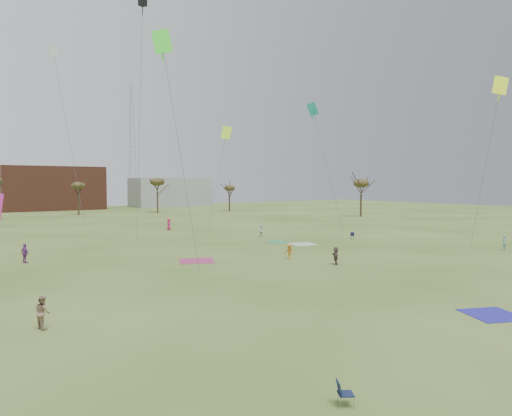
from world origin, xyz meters
TOP-DOWN VIEW (x-y plane):
  - ground at (0.00, 0.00)m, footprint 260.00×260.00m
  - spectator_fore_b at (-16.48, 7.48)m, footprint 0.83×0.97m
  - spectator_fore_c at (9.04, 12.20)m, footprint 1.21×1.55m
  - flyer_mid_b at (7.38, 16.90)m, footprint 1.01×1.14m
  - flyer_mid_c at (31.01, 8.10)m, footprint 0.70×0.56m
  - spectator_mid_d at (-14.28, 29.38)m, footprint 0.84×1.16m
  - spectator_mid_e at (16.06, 33.79)m, footprint 0.90×0.75m
  - flyer_far_b at (9.14, 49.63)m, footprint 0.92×1.06m
  - blanket_blue at (4.97, -4.41)m, footprint 3.67×3.67m
  - blanket_cream at (15.62, 24.59)m, footprint 3.52×3.52m
  - blanket_plum at (-0.57, 21.21)m, footprint 4.25×4.25m
  - blanket_olive at (14.39, 27.85)m, footprint 3.43×3.43m
  - camp_chair_left at (-9.63, -7.17)m, footprint 0.73×0.71m
  - camp_chair_right at (24.58, 24.88)m, footprint 0.73×0.72m
  - kites_aloft at (-3.18, 37.85)m, footprint 55.84×65.69m
  - tree_line at (-2.85, 79.12)m, footprint 117.44×49.32m
  - building_brick at (5.00, 120.00)m, footprint 26.00×16.00m
  - building_grey at (40.00, 118.00)m, footprint 24.00×12.00m
  - radio_tower at (30.00, 125.00)m, footprint 1.51×1.72m

SIDE VIEW (x-z plane):
  - ground at x=0.00m, z-range 0.00..0.00m
  - blanket_blue at x=4.97m, z-range -0.01..0.02m
  - blanket_cream at x=15.62m, z-range -0.01..0.02m
  - blanket_plum at x=-0.57m, z-range -0.01..0.02m
  - blanket_olive at x=14.39m, z-range -0.01..0.02m
  - camp_chair_left at x=-9.63m, z-range -0.18..0.69m
  - camp_chair_right at x=24.58m, z-range -0.18..0.69m
  - flyer_mid_b at x=7.38m, z-range 0.00..1.53m
  - spectator_fore_c at x=9.04m, z-range 0.00..1.64m
  - spectator_mid_e at x=16.06m, z-range 0.00..1.66m
  - flyer_mid_c at x=31.01m, z-range 0.00..1.66m
  - spectator_fore_b at x=-16.48m, z-range 0.00..1.71m
  - flyer_far_b at x=9.14m, z-range 0.00..1.83m
  - spectator_mid_d at x=-14.28m, z-range 0.00..1.83m
  - building_grey at x=40.00m, z-range 0.00..9.00m
  - building_brick at x=5.00m, z-range 0.00..12.00m
  - tree_line at x=-2.85m, z-range 2.63..11.54m
  - radio_tower at x=30.00m, z-range -1.29..39.71m
  - kites_aloft at x=-3.18m, z-range 8.39..36.27m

